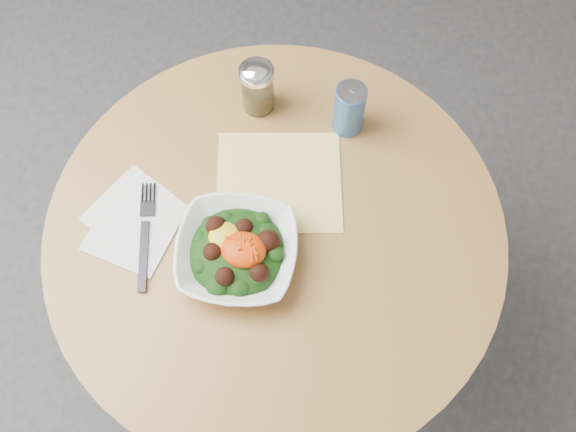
# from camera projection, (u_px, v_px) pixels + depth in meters

# --- Properties ---
(ground) EXTENTS (6.00, 6.00, 0.00)m
(ground) POSITION_uv_depth(u_px,v_px,m) (280.00, 329.00, 1.92)
(ground) COLOR #2E2E31
(ground) RESTS_ON ground
(table) EXTENTS (0.90, 0.90, 0.75)m
(table) POSITION_uv_depth(u_px,v_px,m) (277.00, 264.00, 1.42)
(table) COLOR black
(table) RESTS_ON ground
(cloth_napkin) EXTENTS (0.29, 0.27, 0.00)m
(cloth_napkin) POSITION_uv_depth(u_px,v_px,m) (279.00, 181.00, 1.29)
(cloth_napkin) COLOR #DCB40B
(cloth_napkin) RESTS_ON table
(paper_napkins) EXTENTS (0.21, 0.23, 0.00)m
(paper_napkins) POSITION_uv_depth(u_px,v_px,m) (134.00, 221.00, 1.25)
(paper_napkins) COLOR silver
(paper_napkins) RESTS_ON table
(salad_bowl) EXTENTS (0.24, 0.24, 0.08)m
(salad_bowl) POSITION_uv_depth(u_px,v_px,m) (237.00, 251.00, 1.19)
(salad_bowl) COLOR white
(salad_bowl) RESTS_ON table
(fork) EXTENTS (0.07, 0.23, 0.00)m
(fork) POSITION_uv_depth(u_px,v_px,m) (145.00, 232.00, 1.23)
(fork) COLOR black
(fork) RESTS_ON table
(spice_shaker) EXTENTS (0.07, 0.07, 0.13)m
(spice_shaker) POSITION_uv_depth(u_px,v_px,m) (257.00, 87.00, 1.31)
(spice_shaker) COLOR silver
(spice_shaker) RESTS_ON table
(beverage_can) EXTENTS (0.06, 0.06, 0.12)m
(beverage_can) POSITION_uv_depth(u_px,v_px,m) (349.00, 109.00, 1.29)
(beverage_can) COLOR navy
(beverage_can) RESTS_ON table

